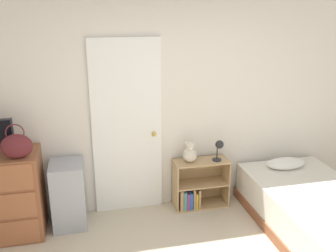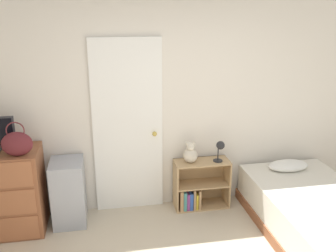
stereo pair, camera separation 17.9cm
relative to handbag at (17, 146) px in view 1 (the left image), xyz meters
The scene contains 8 objects.
wall_back 1.59m from the handbag, 17.39° to the left, with size 10.00×0.06×2.55m.
door_closed 1.22m from the handbag, 20.20° to the left, with size 0.81×0.09×2.06m.
handbag is the anchor object (origin of this frame).
storage_bin 0.84m from the handbag, 25.68° to the left, with size 0.36×0.43×0.75m.
bookshelf 2.13m from the handbag, ahead, with size 0.66×0.29×0.60m.
teddy_bear 1.91m from the handbag, ahead, with size 0.17×0.17×0.26m.
desk_lamp 2.24m from the handbag, ahead, with size 0.13×0.12×0.26m.
bed 3.22m from the handbag, ahead, with size 1.11×1.91×0.57m.
Camera 1 is at (-0.83, -2.09, 2.40)m, focal length 40.00 mm.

